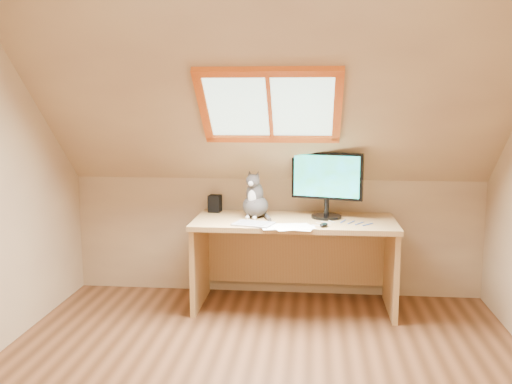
# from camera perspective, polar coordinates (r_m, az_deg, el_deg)

# --- Properties ---
(room_shell) EXTENTS (3.52, 3.52, 2.41)m
(room_shell) POSITION_cam_1_polar(r_m,az_deg,el_deg) (2.99, -0.24, 4.75)
(room_shell) COLOR tan
(room_shell) RESTS_ON ground
(desk) EXTENTS (1.60, 0.70, 0.73)m
(desk) POSITION_cam_1_polar(r_m,az_deg,el_deg) (4.66, 3.87, -5.28)
(desk) COLOR tan
(desk) RESTS_ON ground
(monitor) EXTENTS (0.56, 0.24, 0.53)m
(monitor) POSITION_cam_1_polar(r_m,az_deg,el_deg) (4.57, 7.11, 1.14)
(monitor) COLOR black
(monitor) RESTS_ON desk
(cat) EXTENTS (0.27, 0.30, 0.39)m
(cat) POSITION_cam_1_polar(r_m,az_deg,el_deg) (4.59, -0.10, -0.84)
(cat) COLOR #47413F
(cat) RESTS_ON desk
(desk_speaker) EXTENTS (0.11, 0.11, 0.14)m
(desk_speaker) POSITION_cam_1_polar(r_m,az_deg,el_deg) (4.84, -4.14, -1.16)
(desk_speaker) COLOR black
(desk_speaker) RESTS_ON desk
(graphics_tablet) EXTENTS (0.34, 0.28, 0.01)m
(graphics_tablet) POSITION_cam_1_polar(r_m,az_deg,el_deg) (4.34, -0.25, -3.20)
(graphics_tablet) COLOR #B2B2B7
(graphics_tablet) RESTS_ON desk
(mouse) EXTENTS (0.09, 0.11, 0.03)m
(mouse) POSITION_cam_1_polar(r_m,az_deg,el_deg) (4.29, 6.80, -3.28)
(mouse) COLOR black
(mouse) RESTS_ON desk
(papers) EXTENTS (0.35, 0.30, 0.01)m
(papers) POSITION_cam_1_polar(r_m,az_deg,el_deg) (4.29, 3.09, -3.42)
(papers) COLOR white
(papers) RESTS_ON desk
(cables) EXTENTS (0.51, 0.26, 0.01)m
(cables) POSITION_cam_1_polar(r_m,az_deg,el_deg) (4.43, 8.69, -3.09)
(cables) COLOR silver
(cables) RESTS_ON desk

